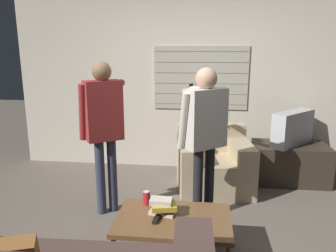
# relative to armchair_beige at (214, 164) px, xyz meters

# --- Properties ---
(ground_plane) EXTENTS (16.00, 16.00, 0.00)m
(ground_plane) POSITION_rel_armchair_beige_xyz_m (-0.33, -1.24, -0.33)
(ground_plane) COLOR #665B51
(wall_back) EXTENTS (5.20, 0.08, 2.55)m
(wall_back) POSITION_rel_armchair_beige_xyz_m (-0.33, 0.79, 0.95)
(wall_back) COLOR beige
(wall_back) RESTS_ON ground_plane
(armchair_beige) EXTENTS (1.00, 0.93, 0.80)m
(armchair_beige) POSITION_rel_armchair_beige_xyz_m (0.00, 0.00, 0.00)
(armchair_beige) COLOR tan
(armchair_beige) RESTS_ON ground_plane
(coffee_table) EXTENTS (0.96, 0.63, 0.40)m
(coffee_table) POSITION_rel_armchair_beige_xyz_m (-0.36, -1.53, 0.03)
(coffee_table) COLOR brown
(coffee_table) RESTS_ON ground_plane
(tv_stand) EXTENTS (0.97, 0.56, 0.52)m
(tv_stand) POSITION_rel_armchair_beige_xyz_m (1.03, 0.36, -0.07)
(tv_stand) COLOR #33281E
(tv_stand) RESTS_ON ground_plane
(tv) EXTENTS (0.64, 0.66, 0.45)m
(tv) POSITION_rel_armchair_beige_xyz_m (1.03, 0.36, 0.42)
(tv) COLOR #B2B2B7
(tv) RESTS_ON tv_stand
(person_left_standing) EXTENTS (0.48, 0.80, 1.64)m
(person_left_standing) POSITION_rel_armchair_beige_xyz_m (-1.18, -0.74, 0.70)
(person_left_standing) COLOR #33384C
(person_left_standing) RESTS_ON ground_plane
(person_right_standing) EXTENTS (0.51, 0.82, 1.59)m
(person_right_standing) POSITION_rel_armchair_beige_xyz_m (-0.13, -0.77, 0.69)
(person_right_standing) COLOR black
(person_right_standing) RESTS_ON ground_plane
(book_stack) EXTENTS (0.25, 0.21, 0.14)m
(book_stack) POSITION_rel_armchair_beige_xyz_m (-0.46, -1.48, 0.14)
(book_stack) COLOR beige
(book_stack) RESTS_ON coffee_table
(soda_can) EXTENTS (0.07, 0.07, 0.13)m
(soda_can) POSITION_rel_armchair_beige_xyz_m (-0.63, -1.32, 0.13)
(soda_can) COLOR red
(soda_can) RESTS_ON coffee_table
(spare_remote) EXTENTS (0.05, 0.13, 0.02)m
(spare_remote) POSITION_rel_armchair_beige_xyz_m (-0.50, -1.59, 0.08)
(spare_remote) COLOR black
(spare_remote) RESTS_ON coffee_table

